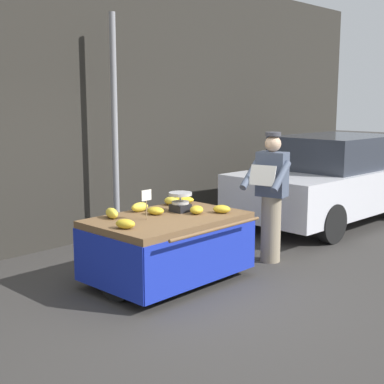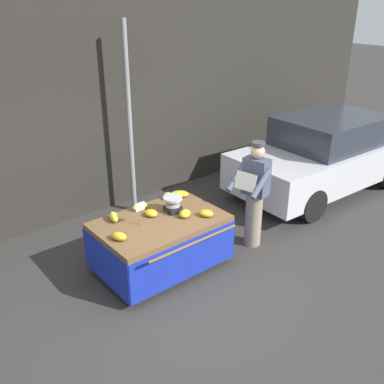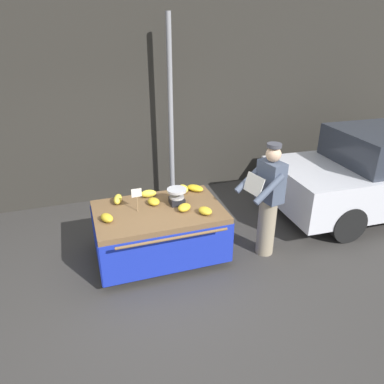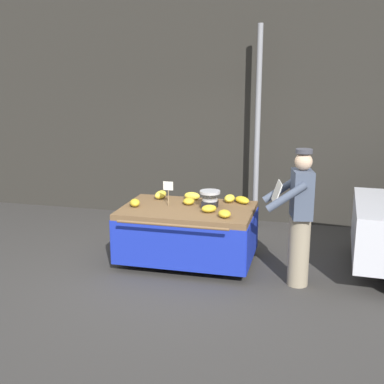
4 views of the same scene
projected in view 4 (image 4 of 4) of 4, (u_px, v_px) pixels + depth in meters
ground_plane at (173, 280)px, 6.35m from camera, size 60.00×60.00×0.00m
back_wall at (220, 101)px, 8.70m from camera, size 16.00×0.24×4.19m
street_pole at (257, 130)px, 8.12m from camera, size 0.09×0.09×3.34m
banana_cart at (188, 222)px, 6.82m from camera, size 1.81×1.38×0.79m
weighing_scale at (210, 199)px, 6.75m from camera, size 0.28×0.28×0.24m
price_sign at (168, 188)px, 6.82m from camera, size 0.14×0.01×0.34m
banana_bunch_0 at (242, 200)px, 6.99m from camera, size 0.29×0.31×0.09m
banana_bunch_1 at (224, 214)px, 6.31m from camera, size 0.23×0.26×0.10m
banana_bunch_2 at (161, 195)px, 7.24m from camera, size 0.18×0.27×0.12m
banana_bunch_3 at (189, 201)px, 6.93m from camera, size 0.20×0.24×0.09m
banana_bunch_4 at (209, 209)px, 6.54m from camera, size 0.26×0.25×0.10m
banana_bunch_5 at (135, 203)px, 6.82m from camera, size 0.21×0.25×0.10m
banana_bunch_6 at (192, 196)px, 7.18m from camera, size 0.24×0.14×0.11m
banana_bunch_7 at (230, 198)px, 7.06m from camera, size 0.16×0.25×0.10m
vendor_person at (299, 217)px, 6.03m from camera, size 0.64×0.59×1.71m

